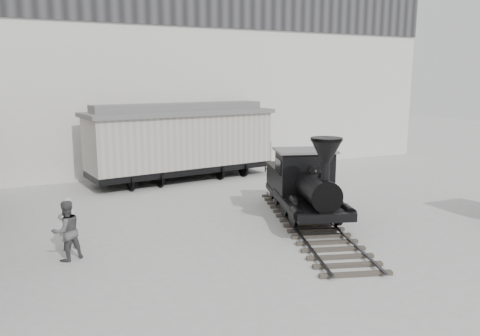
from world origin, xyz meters
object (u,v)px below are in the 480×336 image
boxcar (181,140)px  visitor_a (68,224)px  visitor_b (67,231)px  locomotive (306,188)px

boxcar → visitor_a: (-6.34, -8.39, -1.27)m
boxcar → visitor_b: bearing=-132.5°
locomotive → boxcar: 9.08m
visitor_a → visitor_b: bearing=65.7°
boxcar → visitor_b: size_ratio=5.68×
locomotive → visitor_a: (-8.32, 0.42, -0.38)m
locomotive → visitor_b: bearing=-159.5°
locomotive → boxcar: (-1.98, 8.81, 0.88)m
boxcar → visitor_b: boxcar is taller
locomotive → visitor_a: bearing=-165.3°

